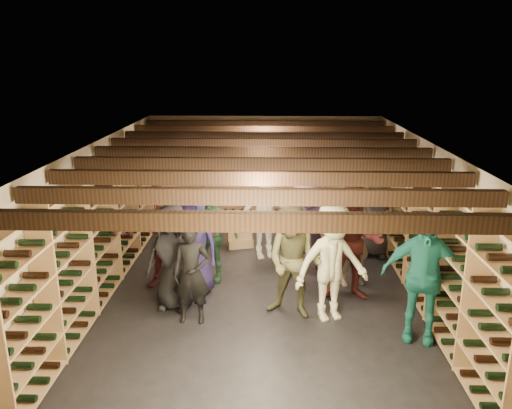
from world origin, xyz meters
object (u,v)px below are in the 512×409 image
object	(u,v)px
crate_stack_left	(239,234)
person_9	(265,213)
person_12	(376,214)
person_2	(294,262)
crate_stack_right	(320,242)
person_7	(355,240)
person_4	(422,277)
person_10	(209,235)
person_8	(354,243)
person_1	(191,274)
person_0	(173,257)
person_3	(332,263)
person_6	(194,244)
person_5	(166,232)
crate_loose	(315,244)
person_11	(307,226)

from	to	relation	value
crate_stack_left	person_9	distance (m)	1.03
person_12	person_2	bearing A→B (deg)	-118.13
crate_stack_right	person_7	size ratio (longest dim) A/B	0.32
person_4	person_10	distance (m)	3.57
person_2	person_8	distance (m)	1.12
crate_stack_left	person_7	distance (m)	2.74
person_4	person_10	size ratio (longest dim) A/B	1.12
person_8	person_12	world-z (taller)	person_8
person_12	crate_stack_left	bearing A→B (deg)	178.38
person_1	person_8	world-z (taller)	person_8
crate_stack_left	person_2	distance (m)	3.05
person_10	person_0	bearing A→B (deg)	-112.20
person_1	person_8	bearing A→B (deg)	17.49
person_3	person_6	size ratio (longest dim) A/B	1.04
person_7	person_4	bearing A→B (deg)	-91.20
person_10	person_2	bearing A→B (deg)	-39.94
person_0	person_8	bearing A→B (deg)	14.20
person_10	person_5	bearing A→B (deg)	-163.21
person_0	person_4	world-z (taller)	person_4
person_4	person_8	xyz separation A→B (m)	(-0.72, 1.17, 0.02)
person_9	person_12	distance (m)	2.14
person_4	person_0	bearing A→B (deg)	-176.01
person_12	person_8	bearing A→B (deg)	-104.56
crate_stack_right	person_5	world-z (taller)	person_5
person_7	person_8	bearing A→B (deg)	-122.44
person_4	person_7	world-z (taller)	person_4
person_0	person_2	xyz separation A→B (m)	(1.82, -0.20, 0.03)
person_6	person_7	size ratio (longest dim) A/B	1.06
person_9	person_10	xyz separation A→B (m)	(-0.94, -1.04, -0.09)
person_0	person_4	xyz separation A→B (m)	(3.51, -0.80, 0.09)
person_3	person_4	distance (m)	1.25
crate_stack_right	person_1	world-z (taller)	person_1
crate_loose	person_1	bearing A→B (deg)	-124.41
person_5	person_10	distance (m)	0.73
person_0	person_9	xyz separation A→B (m)	(1.38, 2.04, 0.08)
person_8	person_11	size ratio (longest dim) A/B	1.02
crate_stack_right	person_8	size ratio (longest dim) A/B	0.27
person_5	person_3	bearing A→B (deg)	-23.65
crate_loose	person_6	distance (m)	3.08
crate_stack_right	person_8	distance (m)	2.02
person_6	person_10	world-z (taller)	person_6
person_2	person_5	distance (m)	2.32
person_4	person_11	distance (m)	2.50
crate_stack_left	person_1	world-z (taller)	person_1
crate_stack_right	person_1	xyz separation A→B (m)	(-2.12, -2.67, 0.50)
crate_loose	person_7	distance (m)	1.88
person_3	person_1	bearing A→B (deg)	165.68
person_3	person_4	world-z (taller)	person_4
crate_stack_left	person_5	world-z (taller)	person_5
person_5	person_6	xyz separation A→B (m)	(0.50, -0.32, -0.09)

